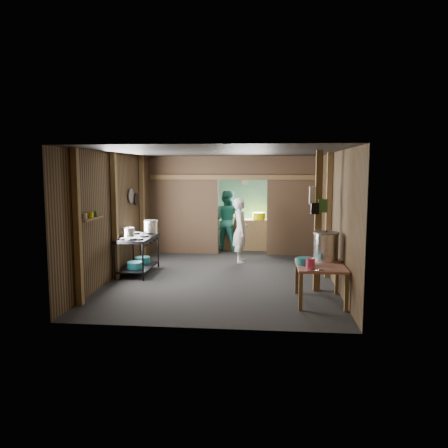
# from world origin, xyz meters

# --- Properties ---
(floor) EXTENTS (4.50, 7.00, 0.00)m
(floor) POSITION_xyz_m (0.00, 0.00, 0.00)
(floor) COLOR #2A2A2A
(floor) RESTS_ON ground
(ceiling) EXTENTS (4.50, 7.00, 0.00)m
(ceiling) POSITION_xyz_m (0.00, 0.00, 2.60)
(ceiling) COLOR black
(ceiling) RESTS_ON ground
(wall_back) EXTENTS (4.50, 0.00, 2.60)m
(wall_back) POSITION_xyz_m (0.00, 3.50, 1.30)
(wall_back) COLOR brown
(wall_back) RESTS_ON ground
(wall_front) EXTENTS (4.50, 0.00, 2.60)m
(wall_front) POSITION_xyz_m (0.00, -3.50, 1.30)
(wall_front) COLOR brown
(wall_front) RESTS_ON ground
(wall_left) EXTENTS (0.00, 7.00, 2.60)m
(wall_left) POSITION_xyz_m (-2.25, 0.00, 1.30)
(wall_left) COLOR brown
(wall_left) RESTS_ON ground
(wall_right) EXTENTS (0.00, 7.00, 2.60)m
(wall_right) POSITION_xyz_m (2.25, 0.00, 1.30)
(wall_right) COLOR brown
(wall_right) RESTS_ON ground
(partition_left) EXTENTS (1.85, 0.10, 2.60)m
(partition_left) POSITION_xyz_m (-1.32, 2.20, 1.30)
(partition_left) COLOR #4F3826
(partition_left) RESTS_ON floor
(partition_right) EXTENTS (1.35, 0.10, 2.60)m
(partition_right) POSITION_xyz_m (1.57, 2.20, 1.30)
(partition_right) COLOR #4F3826
(partition_right) RESTS_ON floor
(partition_header) EXTENTS (1.30, 0.10, 0.60)m
(partition_header) POSITION_xyz_m (0.25, 2.20, 2.30)
(partition_header) COLOR #4F3826
(partition_header) RESTS_ON wall_back
(turquoise_panel) EXTENTS (4.40, 0.06, 2.50)m
(turquoise_panel) POSITION_xyz_m (0.00, 3.44, 1.25)
(turquoise_panel) COLOR #7FCBCB
(turquoise_panel) RESTS_ON wall_back
(back_counter) EXTENTS (1.20, 0.50, 0.85)m
(back_counter) POSITION_xyz_m (0.30, 2.95, 0.42)
(back_counter) COLOR olive
(back_counter) RESTS_ON floor
(wall_clock) EXTENTS (0.20, 0.03, 0.20)m
(wall_clock) POSITION_xyz_m (0.25, 3.40, 1.90)
(wall_clock) COLOR silver
(wall_clock) RESTS_ON wall_back
(post_left_a) EXTENTS (0.10, 0.12, 2.60)m
(post_left_a) POSITION_xyz_m (-2.18, -2.60, 1.30)
(post_left_a) COLOR olive
(post_left_a) RESTS_ON floor
(post_left_b) EXTENTS (0.10, 0.12, 2.60)m
(post_left_b) POSITION_xyz_m (-2.18, -0.80, 1.30)
(post_left_b) COLOR olive
(post_left_b) RESTS_ON floor
(post_left_c) EXTENTS (0.10, 0.12, 2.60)m
(post_left_c) POSITION_xyz_m (-2.18, 1.20, 1.30)
(post_left_c) COLOR olive
(post_left_c) RESTS_ON floor
(post_right) EXTENTS (0.10, 0.12, 2.60)m
(post_right) POSITION_xyz_m (2.18, -0.20, 1.30)
(post_right) COLOR olive
(post_right) RESTS_ON floor
(post_free) EXTENTS (0.12, 0.12, 2.60)m
(post_free) POSITION_xyz_m (1.85, -1.30, 1.30)
(post_free) COLOR olive
(post_free) RESTS_ON floor
(cross_beam) EXTENTS (4.40, 0.12, 0.12)m
(cross_beam) POSITION_xyz_m (0.00, 2.15, 2.05)
(cross_beam) COLOR olive
(cross_beam) RESTS_ON wall_left
(pan_lid_big) EXTENTS (0.03, 0.34, 0.34)m
(pan_lid_big) POSITION_xyz_m (-2.21, 0.40, 1.65)
(pan_lid_big) COLOR slate
(pan_lid_big) RESTS_ON wall_left
(pan_lid_small) EXTENTS (0.03, 0.30, 0.30)m
(pan_lid_small) POSITION_xyz_m (-2.21, 0.80, 1.55)
(pan_lid_small) COLOR black
(pan_lid_small) RESTS_ON wall_left
(wall_shelf) EXTENTS (0.14, 0.80, 0.03)m
(wall_shelf) POSITION_xyz_m (-2.15, -2.10, 1.40)
(wall_shelf) COLOR olive
(wall_shelf) RESTS_ON wall_left
(jar_white) EXTENTS (0.07, 0.07, 0.10)m
(jar_white) POSITION_xyz_m (-2.15, -2.35, 1.47)
(jar_white) COLOR silver
(jar_white) RESTS_ON wall_shelf
(jar_yellow) EXTENTS (0.08, 0.08, 0.10)m
(jar_yellow) POSITION_xyz_m (-2.15, -2.10, 1.47)
(jar_yellow) COLOR #EEEF00
(jar_yellow) RESTS_ON wall_shelf
(jar_green) EXTENTS (0.06, 0.06, 0.10)m
(jar_green) POSITION_xyz_m (-2.15, -1.88, 1.47)
(jar_green) COLOR #3A7A32
(jar_green) RESTS_ON wall_shelf
(bag_white) EXTENTS (0.22, 0.15, 0.32)m
(bag_white) POSITION_xyz_m (1.80, -1.22, 1.78)
(bag_white) COLOR silver
(bag_white) RESTS_ON post_free
(bag_green) EXTENTS (0.16, 0.12, 0.24)m
(bag_green) POSITION_xyz_m (1.92, -1.36, 1.60)
(bag_green) COLOR #3A7A32
(bag_green) RESTS_ON post_free
(bag_black) EXTENTS (0.14, 0.10, 0.20)m
(bag_black) POSITION_xyz_m (1.78, -1.38, 1.55)
(bag_black) COLOR black
(bag_black) RESTS_ON post_free
(gas_range) EXTENTS (0.71, 1.38, 0.81)m
(gas_range) POSITION_xyz_m (-1.88, -0.27, 0.41)
(gas_range) COLOR black
(gas_range) RESTS_ON floor
(prep_table) EXTENTS (0.80, 1.10, 0.65)m
(prep_table) POSITION_xyz_m (1.83, -2.02, 0.32)
(prep_table) COLOR tan
(prep_table) RESTS_ON floor
(stove_pot_large) EXTENTS (0.37, 0.37, 0.32)m
(stove_pot_large) POSITION_xyz_m (-1.71, 0.24, 0.95)
(stove_pot_large) COLOR silver
(stove_pot_large) RESTS_ON gas_range
(stove_pot_med) EXTENTS (0.30, 0.30, 0.22)m
(stove_pot_med) POSITION_xyz_m (-2.05, -0.36, 0.91)
(stove_pot_med) COLOR silver
(stove_pot_med) RESTS_ON gas_range
(frying_pan) EXTENTS (0.34, 0.52, 0.06)m
(frying_pan) POSITION_xyz_m (-1.88, -0.72, 0.84)
(frying_pan) COLOR slate
(frying_pan) RESTS_ON gas_range
(blue_tub_front) EXTENTS (0.34, 0.34, 0.14)m
(blue_tub_front) POSITION_xyz_m (-1.88, -0.48, 0.23)
(blue_tub_front) COLOR teal
(blue_tub_front) RESTS_ON gas_range
(blue_tub_back) EXTENTS (0.34, 0.34, 0.13)m
(blue_tub_back) POSITION_xyz_m (-1.88, 0.09, 0.23)
(blue_tub_back) COLOR teal
(blue_tub_back) RESTS_ON gas_range
(stock_pot) EXTENTS (0.58, 0.58, 0.53)m
(stock_pot) POSITION_xyz_m (1.96, -1.65, 0.89)
(stock_pot) COLOR silver
(stock_pot) RESTS_ON prep_table
(wash_basin) EXTENTS (0.33, 0.33, 0.12)m
(wash_basin) POSITION_xyz_m (1.58, -2.03, 0.71)
(wash_basin) COLOR teal
(wash_basin) RESTS_ON prep_table
(pink_bucket) EXTENTS (0.17, 0.17, 0.17)m
(pink_bucket) POSITION_xyz_m (1.63, -2.36, 0.74)
(pink_bucket) COLOR #E3416A
(pink_bucket) RESTS_ON prep_table
(knife) EXTENTS (0.29, 0.16, 0.01)m
(knife) POSITION_xyz_m (1.68, -2.53, 0.66)
(knife) COLOR silver
(knife) RESTS_ON prep_table
(yellow_tub) EXTENTS (0.36, 0.36, 0.20)m
(yellow_tub) POSITION_xyz_m (0.67, 2.95, 0.95)
(yellow_tub) COLOR #EEEF00
(yellow_tub) RESTS_ON back_counter
(red_cup) EXTENTS (0.12, 0.12, 0.14)m
(red_cup) POSITION_xyz_m (-0.08, 2.95, 0.92)
(red_cup) COLOR #B81100
(red_cup) RESTS_ON back_counter
(cook) EXTENTS (0.43, 0.61, 1.57)m
(cook) POSITION_xyz_m (0.27, 1.14, 0.79)
(cook) COLOR white
(cook) RESTS_ON floor
(worker_back) EXTENTS (0.96, 0.84, 1.68)m
(worker_back) POSITION_xyz_m (-0.22, 2.73, 0.84)
(worker_back) COLOR #2A8072
(worker_back) RESTS_ON floor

